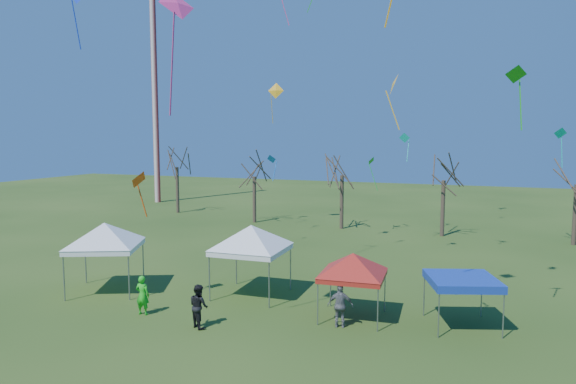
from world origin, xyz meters
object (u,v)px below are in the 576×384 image
Objects in this scene: tree_0 at (177,151)px; tent_white_west at (104,227)px; radio_mast at (155,98)px; tree_3 at (444,160)px; tree_1 at (254,160)px; tent_blue at (462,281)px; tree_2 at (342,156)px; tent_red at (353,258)px; person_green at (143,295)px; person_dark at (199,306)px; person_grey at (340,306)px; tent_white_mid at (251,230)px.

tent_white_west is at bearing -64.54° from tree_0.
radio_mast reaches higher than tent_white_west.
tree_1 is at bearing 177.94° from tree_3.
radio_mast is 48.38m from tent_blue.
tent_red is at bearing -73.78° from tree_2.
tree_3 is at bearing -120.02° from person_green.
radio_mast is at bearing 135.89° from tent_red.
tree_0 is at bearing 141.04° from tent_blue.
tree_0 is 31.87m from person_green.
tree_0 reaches higher than person_dark.
tent_red is (-2.23, -20.88, -3.36)m from tree_3.
tree_1 is 25.52m from person_green.
person_grey is (-4.71, -1.87, -1.03)m from tent_blue.
tree_3 is 4.45× the size of person_green.
tree_0 is 1.93× the size of tent_white_west.
tent_blue is at bearing -47.54° from tree_1.
person_grey is at bearing -129.40° from person_dark.
tent_white_west is at bearing -175.73° from tent_blue.
person_grey is at bearing -75.13° from tree_2.
radio_mast is 6.56× the size of tent_red.
tree_3 reaches higher than tree_1.
radio_mast reaches higher than tree_1.
radio_mast is at bearing 159.43° from tree_2.
person_dark is at bearing -108.20° from tree_3.
person_dark is (8.83, -24.83, -4.88)m from tree_1.
person_dark is 1.03× the size of person_green.
tree_2 is 8.41m from tree_3.
tree_1 reaches higher than tent_blue.
person_grey is at bearing -174.05° from person_green.
tent_blue is (2.27, -20.24, -4.12)m from tree_3.
person_dark is at bearing -92.57° from tent_white_mid.
tree_1 is 22.34m from tent_white_west.
person_grey is at bearing -158.34° from tent_blue.
tent_red is at bearing -44.11° from radio_mast.
tent_white_mid is at bearing 175.67° from tent_blue.
tent_white_mid is 2.56× the size of person_dark.
person_dark is at bearing -55.54° from tree_0.
radio_mast is 3.16× the size of tree_3.
tree_3 is 26.02m from person_dark.
tent_blue is 1.86× the size of person_grey.
tent_white_mid is at bearing -62.92° from person_dark.
tent_blue is 13.89m from person_green.
tree_2 is 1.75× the size of tent_white_mid.
tree_3 is (8.40, -0.33, -0.21)m from tree_2.
person_dark is (-5.74, -3.34, -1.80)m from tent_red.
tent_white_mid is 5.73m from tent_red.
radio_mast is at bearing -60.78° from person_green.
tree_0 is 4.57× the size of person_grey.
person_grey is (5.31, -2.63, -2.41)m from tent_white_mid.
tent_white_mid is 6.40m from person_grey.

